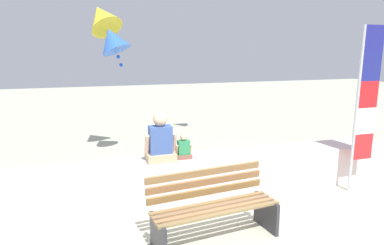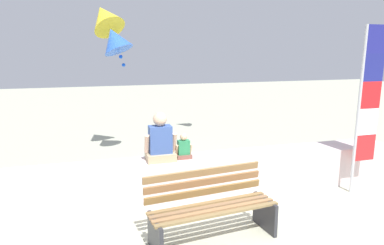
{
  "view_description": "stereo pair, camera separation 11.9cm",
  "coord_description": "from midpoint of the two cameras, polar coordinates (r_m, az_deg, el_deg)",
  "views": [
    {
      "loc": [
        -1.94,
        -4.12,
        2.45
      ],
      "look_at": [
        -0.33,
        1.1,
        1.29
      ],
      "focal_mm": 32.28,
      "sensor_mm": 36.0,
      "label": 1
    },
    {
      "loc": [
        -1.83,
        -4.16,
        2.45
      ],
      "look_at": [
        -0.33,
        1.1,
        1.29
      ],
      "focal_mm": 32.28,
      "sensor_mm": 36.0,
      "label": 2
    }
  ],
  "objects": [
    {
      "name": "person_adult",
      "position": [
        5.56,
        -5.85,
        -3.22
      ],
      "size": [
        0.52,
        0.38,
        0.79
      ],
      "color": "tan",
      "rests_on": "seawall_ledge"
    },
    {
      "name": "park_bench",
      "position": [
        4.66,
        2.74,
        -13.86
      ],
      "size": [
        1.74,
        0.79,
        0.88
      ],
      "color": "olive",
      "rests_on": "ground"
    },
    {
      "name": "kite_yellow",
      "position": [
        8.0,
        -15.07,
        16.43
      ],
      "size": [
        1.03,
        1.12,
        1.2
      ],
      "color": "yellow"
    },
    {
      "name": "person_child",
      "position": [
        5.69,
        -1.99,
        -4.33
      ],
      "size": [
        0.27,
        0.2,
        0.42
      ],
      "color": "brown",
      "rests_on": "seawall_ledge"
    },
    {
      "name": "ground_plane",
      "position": [
        5.17,
        6.7,
        -16.43
      ],
      "size": [
        40.0,
        40.0,
        0.0
      ],
      "primitive_type": "plane",
      "color": "#AEB199"
    },
    {
      "name": "seawall_ledge",
      "position": [
        5.95,
        2.47,
        -8.75
      ],
      "size": [
        6.97,
        0.62,
        0.69
      ],
      "primitive_type": "cube",
      "color": "silver",
      "rests_on": "ground"
    },
    {
      "name": "kite_blue",
      "position": [
        7.64,
        -13.46,
        13.16
      ],
      "size": [
        0.99,
        0.97,
        0.93
      ],
      "color": "blue"
    },
    {
      "name": "flag_banner",
      "position": [
        6.51,
        26.14,
        3.32
      ],
      "size": [
        0.44,
        0.05,
        2.85
      ],
      "color": "#B7B7BC",
      "rests_on": "ground"
    }
  ]
}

